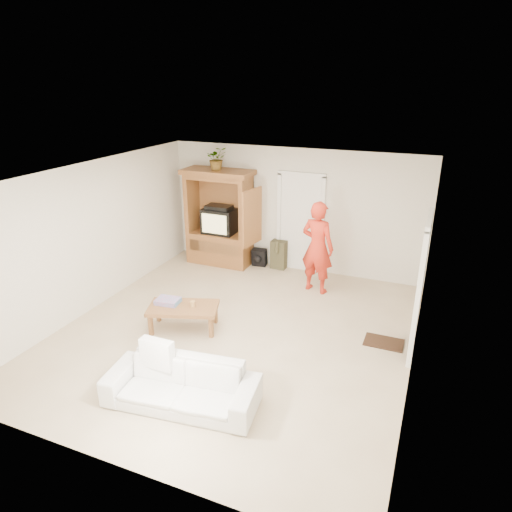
# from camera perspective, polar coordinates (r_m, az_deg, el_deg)

# --- Properties ---
(floor) EXTENTS (6.00, 6.00, 0.00)m
(floor) POSITION_cam_1_polar(r_m,az_deg,el_deg) (7.61, -2.57, -9.51)
(floor) COLOR tan
(floor) RESTS_ON ground
(ceiling) EXTENTS (6.00, 6.00, 0.00)m
(ceiling) POSITION_cam_1_polar(r_m,az_deg,el_deg) (6.66, -2.95, 10.06)
(ceiling) COLOR white
(ceiling) RESTS_ON floor
(wall_back) EXTENTS (5.50, 0.00, 5.50)m
(wall_back) POSITION_cam_1_polar(r_m,az_deg,el_deg) (9.69, 4.79, 5.72)
(wall_back) COLOR silver
(wall_back) RESTS_ON floor
(wall_front) EXTENTS (5.50, 0.00, 5.50)m
(wall_front) POSITION_cam_1_polar(r_m,az_deg,el_deg) (4.80, -18.42, -12.75)
(wall_front) COLOR silver
(wall_front) RESTS_ON floor
(wall_left) EXTENTS (0.00, 6.00, 6.00)m
(wall_left) POSITION_cam_1_polar(r_m,az_deg,el_deg) (8.51, -19.80, 2.26)
(wall_left) COLOR silver
(wall_left) RESTS_ON floor
(wall_right) EXTENTS (0.00, 6.00, 6.00)m
(wall_right) POSITION_cam_1_polar(r_m,az_deg,el_deg) (6.45, 20.04, -3.81)
(wall_right) COLOR silver
(wall_right) RESTS_ON floor
(armoire) EXTENTS (1.82, 1.14, 2.10)m
(armoire) POSITION_cam_1_polar(r_m,az_deg,el_deg) (10.07, -4.46, 4.02)
(armoire) COLOR brown
(armoire) RESTS_ON floor
(door_back) EXTENTS (0.85, 0.05, 2.04)m
(door_back) POSITION_cam_1_polar(r_m,az_deg,el_deg) (9.70, 5.53, 3.99)
(door_back) COLOR white
(door_back) RESTS_ON floor
(doorway_right) EXTENTS (0.05, 0.90, 2.04)m
(doorway_right) POSITION_cam_1_polar(r_m,az_deg,el_deg) (7.12, 19.86, -3.89)
(doorway_right) COLOR black
(doorway_right) RESTS_ON floor
(framed_picture) EXTENTS (0.03, 0.60, 0.48)m
(framed_picture) POSITION_cam_1_polar(r_m,az_deg,el_deg) (8.14, 21.00, 3.49)
(framed_picture) COLOR black
(framed_picture) RESTS_ON wall_right
(doormat) EXTENTS (0.60, 0.40, 0.02)m
(doormat) POSITION_cam_1_polar(r_m,az_deg,el_deg) (7.60, 15.67, -10.35)
(doormat) COLOR #382316
(doormat) RESTS_ON floor
(plant) EXTENTS (0.57, 0.56, 0.48)m
(plant) POSITION_cam_1_polar(r_m,az_deg,el_deg) (9.72, -4.92, 12.05)
(plant) COLOR #4C7238
(plant) RESTS_ON armoire
(man) EXTENTS (0.74, 0.57, 1.80)m
(man) POSITION_cam_1_polar(r_m,az_deg,el_deg) (8.73, 7.68, 1.08)
(man) COLOR red
(man) RESTS_ON floor
(sofa) EXTENTS (2.02, 0.99, 0.57)m
(sofa) POSITION_cam_1_polar(r_m,az_deg,el_deg) (6.06, -9.29, -15.63)
(sofa) COLOR silver
(sofa) RESTS_ON floor
(coffee_table) EXTENTS (1.26, 0.95, 0.42)m
(coffee_table) POSITION_cam_1_polar(r_m,az_deg,el_deg) (7.62, -9.09, -6.59)
(coffee_table) COLOR brown
(coffee_table) RESTS_ON floor
(towel) EXTENTS (0.41, 0.32, 0.08)m
(towel) POSITION_cam_1_polar(r_m,az_deg,el_deg) (7.72, -10.96, -5.55)
(towel) COLOR #CA436E
(towel) RESTS_ON coffee_table
(candle) EXTENTS (0.08, 0.08, 0.10)m
(candle) POSITION_cam_1_polar(r_m,az_deg,el_deg) (7.54, -7.93, -5.95)
(candle) COLOR tan
(candle) RESTS_ON coffee_table
(backpack_black) EXTENTS (0.32, 0.20, 0.38)m
(backpack_black) POSITION_cam_1_polar(r_m,az_deg,el_deg) (10.09, 0.42, -0.21)
(backpack_black) COLOR black
(backpack_black) RESTS_ON floor
(backpack_olive) EXTENTS (0.34, 0.25, 0.63)m
(backpack_olive) POSITION_cam_1_polar(r_m,az_deg,el_deg) (9.95, 2.88, 0.19)
(backpack_olive) COLOR #47442B
(backpack_olive) RESTS_ON floor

